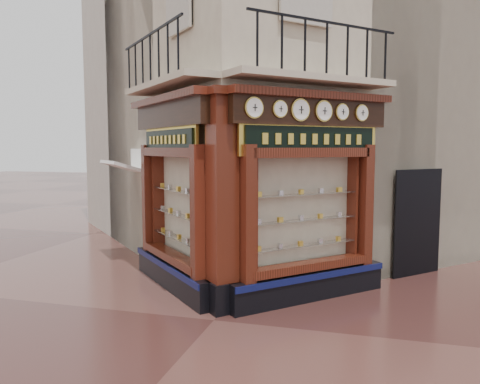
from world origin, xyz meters
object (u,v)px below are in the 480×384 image
(clock_e, at_px, (342,112))
(clock_f, at_px, (362,113))
(corner_pilaster, at_px, (222,204))
(signboard_right, at_px, (313,139))
(clock_d, at_px, (324,111))
(awning, at_px, (126,261))
(clock_b, at_px, (280,109))
(signboard_left, at_px, (169,140))
(clock_c, at_px, (300,110))
(clock_a, at_px, (254,108))

(clock_e, relative_size, clock_f, 0.97)
(corner_pilaster, xyz_separation_m, signboard_right, (1.46, 1.01, 1.15))
(clock_d, height_order, awning, clock_d)
(clock_b, distance_m, signboard_right, 0.98)
(clock_b, distance_m, clock_f, 1.94)
(clock_b, relative_size, signboard_left, 0.16)
(clock_b, distance_m, signboard_left, 2.56)
(clock_b, xyz_separation_m, clock_e, (1.01, 1.01, -0.00))
(signboard_right, bearing_deg, signboard_left, 135.00)
(clock_c, xyz_separation_m, signboard_left, (-2.73, 0.35, -0.52))
(clock_f, height_order, awning, clock_f)
(clock_b, height_order, clock_c, clock_c)
(corner_pilaster, height_order, clock_e, corner_pilaster)
(clock_e, relative_size, signboard_right, 0.14)
(clock_b, relative_size, clock_c, 0.75)
(corner_pilaster, bearing_deg, signboard_right, -10.25)
(clock_e, distance_m, signboard_right, 0.81)
(awning, xyz_separation_m, signboard_right, (5.01, -1.82, 3.10))
(awning, bearing_deg, signboard_right, -155.02)
(corner_pilaster, relative_size, clock_f, 12.11)
(clock_f, bearing_deg, clock_d, 180.00)
(clock_f, bearing_deg, awning, 124.27)
(clock_f, bearing_deg, corner_pilaster, 171.53)
(clock_a, bearing_deg, corner_pilaster, 132.64)
(corner_pilaster, height_order, awning, corner_pilaster)
(clock_c, height_order, clock_d, clock_c)
(signboard_left, bearing_deg, clock_f, -124.37)
(corner_pilaster, height_order, clock_f, corner_pilaster)
(clock_e, relative_size, awning, 0.22)
(clock_b, bearing_deg, clock_d, 0.00)
(clock_b, bearing_deg, clock_f, 0.00)
(clock_f, bearing_deg, clock_c, 180.00)
(clock_c, xyz_separation_m, clock_f, (1.06, 1.06, 0.00))
(clock_d, bearing_deg, clock_c, -180.00)
(clock_a, xyz_separation_m, clock_b, (0.38, 0.38, 0.00))
(clock_a, relative_size, signboard_left, 0.18)
(clock_c, bearing_deg, clock_f, 0.00)
(clock_b, xyz_separation_m, clock_f, (1.37, 1.37, 0.00))
(clock_b, height_order, signboard_left, clock_b)
(clock_b, relative_size, clock_f, 0.94)
(clock_b, height_order, signboard_right, clock_b)
(clock_d, distance_m, signboard_left, 3.16)
(signboard_left, bearing_deg, clock_e, -129.10)
(signboard_left, bearing_deg, clock_a, -161.95)
(signboard_right, bearing_deg, awning, 114.98)
(corner_pilaster, relative_size, clock_b, 12.87)
(clock_c, relative_size, awning, 0.29)
(clock_a, xyz_separation_m, clock_f, (1.75, 1.75, 0.00))
(clock_f, distance_m, signboard_left, 3.89)
(clock_c, bearing_deg, corner_pilaster, 162.71)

